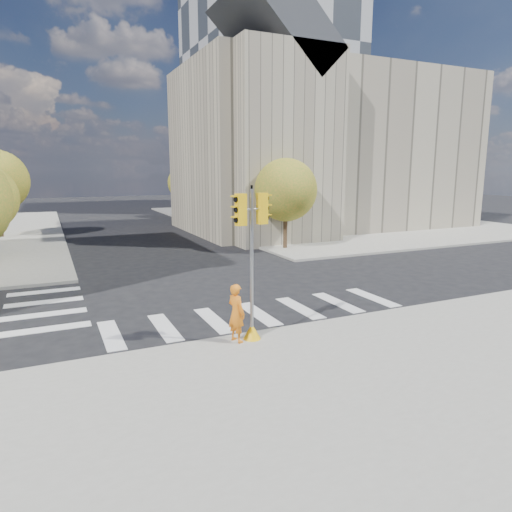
# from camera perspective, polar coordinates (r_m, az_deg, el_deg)

# --- Properties ---
(ground) EXTENTS (160.00, 160.00, 0.00)m
(ground) POSITION_cam_1_polar(r_m,az_deg,el_deg) (19.27, -1.95, -5.54)
(ground) COLOR black
(ground) RESTS_ON ground
(sidewalk_near) EXTENTS (30.00, 14.00, 0.15)m
(sidewalk_near) POSITION_cam_1_polar(r_m,az_deg,el_deg) (10.78, 22.87, -19.85)
(sidewalk_near) COLOR gray
(sidewalk_near) RESTS_ON ground
(sidewalk_far_right) EXTENTS (28.00, 40.00, 0.15)m
(sidewalk_far_right) POSITION_cam_1_polar(r_m,az_deg,el_deg) (51.18, 7.50, 4.71)
(sidewalk_far_right) COLOR gray
(sidewalk_far_right) RESTS_ON ground
(civic_building) EXTENTS (26.00, 16.00, 19.39)m
(civic_building) POSITION_cam_1_polar(r_m,az_deg,el_deg) (42.77, 7.63, 13.18)
(civic_building) COLOR #A19880
(civic_building) RESTS_ON ground
(office_tower) EXTENTS (20.00, 18.00, 30.00)m
(office_tower) POSITION_cam_1_polar(r_m,az_deg,el_deg) (66.55, 1.64, 19.07)
(office_tower) COLOR #9EA0A3
(office_tower) RESTS_ON ground
(tree_re_near) EXTENTS (4.20, 4.20, 6.16)m
(tree_re_near) POSITION_cam_1_polar(r_m,az_deg,el_deg) (30.80, 3.73, 8.23)
(tree_re_near) COLOR #382616
(tree_re_near) RESTS_ON ground
(tree_re_mid) EXTENTS (4.60, 4.60, 6.66)m
(tree_re_mid) POSITION_cam_1_polar(r_m,az_deg,el_deg) (41.73, -4.22, 9.31)
(tree_re_mid) COLOR #382616
(tree_re_mid) RESTS_ON ground
(tree_re_far) EXTENTS (4.00, 4.00, 5.88)m
(tree_re_far) POSITION_cam_1_polar(r_m,az_deg,el_deg) (53.14, -8.81, 9.00)
(tree_re_far) COLOR #382616
(tree_re_far) RESTS_ON ground
(lamp_near) EXTENTS (0.35, 0.18, 8.11)m
(lamp_near) POSITION_cam_1_polar(r_m,az_deg,el_deg) (34.56, 1.29, 9.40)
(lamp_near) COLOR black
(lamp_near) RESTS_ON sidewalk_far_right
(lamp_far) EXTENTS (0.35, 0.18, 8.11)m
(lamp_far) POSITION_cam_1_polar(r_m,az_deg,el_deg) (47.54, -6.22, 9.72)
(lamp_far) COLOR black
(lamp_far) RESTS_ON sidewalk_far_right
(traffic_signal) EXTENTS (1.08, 0.56, 4.81)m
(traffic_signal) POSITION_cam_1_polar(r_m,az_deg,el_deg) (14.04, -0.53, -2.47)
(traffic_signal) COLOR #EEB30C
(traffic_signal) RESTS_ON sidewalk_near
(photographer) EXTENTS (0.63, 0.78, 1.84)m
(photographer) POSITION_cam_1_polar(r_m,az_deg,el_deg) (14.14, -2.47, -7.13)
(photographer) COLOR orange
(photographer) RESTS_ON sidewalk_near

